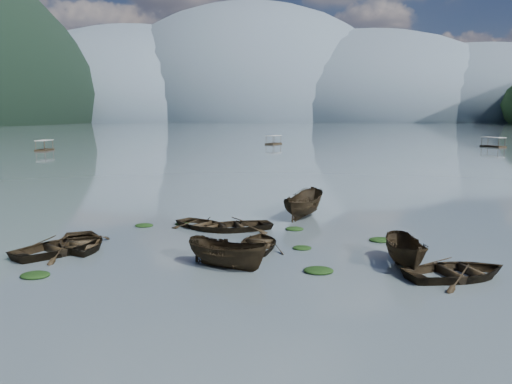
# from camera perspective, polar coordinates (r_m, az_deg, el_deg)

# --- Properties ---
(ground_plane) EXTENTS (2400.00, 2400.00, 0.00)m
(ground_plane) POSITION_cam_1_polar(r_m,az_deg,el_deg) (19.42, -2.06, -11.11)
(ground_plane) COLOR #4F5D63
(haze_mtn_a) EXTENTS (520.00, 520.00, 280.00)m
(haze_mtn_a) POSITION_cam_1_polar(r_m,az_deg,el_deg) (954.81, -12.75, 7.87)
(haze_mtn_a) COLOR #475666
(haze_mtn_a) RESTS_ON ground
(haze_mtn_b) EXTENTS (520.00, 520.00, 340.00)m
(haze_mtn_b) POSITION_cam_1_polar(r_m,az_deg,el_deg) (920.31, -0.57, 8.06)
(haze_mtn_b) COLOR #475666
(haze_mtn_b) RESTS_ON ground
(haze_mtn_c) EXTENTS (520.00, 520.00, 260.00)m
(haze_mtn_c) POSITION_cam_1_polar(r_m,az_deg,el_deg) (928.59, 11.96, 7.89)
(haze_mtn_c) COLOR #475666
(haze_mtn_c) RESTS_ON ground
(haze_mtn_d) EXTENTS (520.00, 520.00, 220.00)m
(haze_mtn_d) POSITION_cam_1_polar(r_m,az_deg,el_deg) (971.83, 22.59, 7.44)
(haze_mtn_d) COLOR #475666
(haze_mtn_d) RESTS_ON ground
(rowboat_0) EXTENTS (4.84, 5.45, 0.93)m
(rowboat_0) POSITION_cam_1_polar(r_m,az_deg,el_deg) (26.79, -19.37, -6.07)
(rowboat_0) COLOR black
(rowboat_0) RESTS_ON ground
(rowboat_1) EXTENTS (5.44, 5.78, 0.97)m
(rowboat_1) POSITION_cam_1_polar(r_m,az_deg,el_deg) (26.30, -21.33, -6.44)
(rowboat_1) COLOR black
(rowboat_1) RESTS_ON ground
(rowboat_2) EXTENTS (4.28, 3.19, 1.56)m
(rowboat_2) POSITION_cam_1_polar(r_m,az_deg,el_deg) (22.16, -3.26, -8.62)
(rowboat_2) COLOR black
(rowboat_2) RESTS_ON ground
(rowboat_3) EXTENTS (2.95, 4.01, 0.80)m
(rowboat_3) POSITION_cam_1_polar(r_m,az_deg,el_deg) (25.49, 0.38, -6.32)
(rowboat_3) COLOR black
(rowboat_3) RESTS_ON ground
(rowboat_4) EXTENTS (5.29, 4.46, 0.94)m
(rowboat_4) POSITION_cam_1_polar(r_m,az_deg,el_deg) (22.36, 22.01, -9.08)
(rowboat_4) COLOR black
(rowboat_4) RESTS_ON ground
(rowboat_5) EXTENTS (1.56, 4.01, 1.54)m
(rowboat_5) POSITION_cam_1_polar(r_m,az_deg,el_deg) (23.37, 16.72, -8.06)
(rowboat_5) COLOR black
(rowboat_5) RESTS_ON ground
(rowboat_6) EXTENTS (4.85, 4.68, 0.82)m
(rowboat_6) POSITION_cam_1_polar(r_m,az_deg,el_deg) (29.96, -6.00, -4.12)
(rowboat_6) COLOR black
(rowboat_6) RESTS_ON ground
(rowboat_7) EXTENTS (5.18, 4.46, 0.90)m
(rowboat_7) POSITION_cam_1_polar(r_m,az_deg,el_deg) (29.31, -2.39, -4.36)
(rowboat_7) COLOR black
(rowboat_7) RESTS_ON ground
(rowboat_8) EXTENTS (3.57, 5.30, 1.92)m
(rowboat_8) POSITION_cam_1_polar(r_m,az_deg,el_deg) (33.33, 5.40, -2.82)
(rowboat_8) COLOR black
(rowboat_8) RESTS_ON ground
(weed_clump_0) EXTENTS (1.22, 1.00, 0.27)m
(weed_clump_0) POSITION_cam_1_polar(r_m,az_deg,el_deg) (22.81, -23.91, -8.85)
(weed_clump_0) COLOR black
(weed_clump_0) RESTS_ON ground
(weed_clump_1) EXTENTS (0.90, 0.72, 0.20)m
(weed_clump_1) POSITION_cam_1_polar(r_m,az_deg,el_deg) (22.96, -1.77, -7.99)
(weed_clump_1) COLOR black
(weed_clump_1) RESTS_ON ground
(weed_clump_2) EXTENTS (1.28, 1.03, 0.28)m
(weed_clump_2) POSITION_cam_1_polar(r_m,az_deg,el_deg) (21.65, 7.15, -9.09)
(weed_clump_2) COLOR black
(weed_clump_2) RESTS_ON ground
(weed_clump_3) EXTENTS (0.96, 0.81, 0.21)m
(weed_clump_3) POSITION_cam_1_polar(r_m,az_deg,el_deg) (25.28, 5.28, -6.48)
(weed_clump_3) COLOR black
(weed_clump_3) RESTS_ON ground
(weed_clump_4) EXTENTS (1.22, 0.97, 0.25)m
(weed_clump_4) POSITION_cam_1_polar(r_m,az_deg,el_deg) (27.50, 14.03, -5.47)
(weed_clump_4) COLOR black
(weed_clump_4) RESTS_ON ground
(weed_clump_5) EXTENTS (1.11, 0.90, 0.23)m
(weed_clump_5) POSITION_cam_1_polar(r_m,az_deg,el_deg) (31.01, -12.67, -3.85)
(weed_clump_5) COLOR black
(weed_clump_5) RESTS_ON ground
(weed_clump_6) EXTENTS (0.87, 0.72, 0.18)m
(weed_clump_6) POSITION_cam_1_polar(r_m,az_deg,el_deg) (31.16, -8.47, -3.67)
(weed_clump_6) COLOR black
(weed_clump_6) RESTS_ON ground
(weed_clump_7) EXTENTS (1.08, 0.87, 0.24)m
(weed_clump_7) POSITION_cam_1_polar(r_m,az_deg,el_deg) (29.42, 4.43, -4.33)
(weed_clump_7) COLOR black
(weed_clump_7) RESTS_ON ground
(pontoon_left) EXTENTS (2.75, 5.46, 2.01)m
(pontoon_left) POSITION_cam_1_polar(r_m,az_deg,el_deg) (108.94, -23.00, 4.37)
(pontoon_left) COLOR black
(pontoon_left) RESTS_ON ground
(pontoon_centre) EXTENTS (4.25, 5.95, 2.11)m
(pontoon_centre) POSITION_cam_1_polar(r_m,az_deg,el_deg) (124.47, 2.02, 5.47)
(pontoon_centre) COLOR black
(pontoon_centre) RESTS_ON ground
(pontoon_right) EXTENTS (4.35, 5.98, 2.12)m
(pontoon_right) POSITION_cam_1_polar(r_m,az_deg,el_deg) (124.73, 25.44, 4.66)
(pontoon_right) COLOR black
(pontoon_right) RESTS_ON ground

